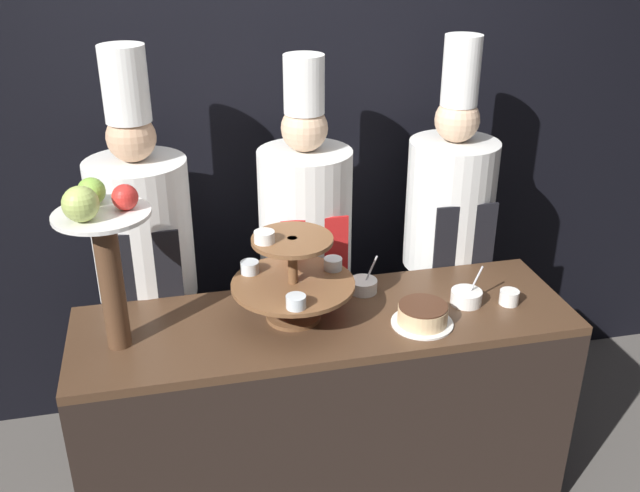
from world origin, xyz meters
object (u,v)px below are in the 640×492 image
object	(u,v)px
fruit_pedestal	(103,240)
chef_center_left	(306,248)
chef_center_right	(448,234)
cake_round	(423,315)
chef_left	(146,261)
cup_white	(509,297)
serving_bowl_far	(363,286)
tiered_stand	(292,276)
serving_bowl_near	(466,297)

from	to	relation	value
fruit_pedestal	chef_center_left	distance (m)	0.99
chef_center_right	cake_round	bearing A→B (deg)	-119.33
chef_left	chef_center_right	distance (m)	1.33
cup_white	serving_bowl_far	distance (m)	0.57
cake_round	chef_center_left	bearing A→B (deg)	117.33
fruit_pedestal	serving_bowl_far	bearing A→B (deg)	10.69
chef_center_left	serving_bowl_far	bearing A→B (deg)	-62.42
fruit_pedestal	cup_white	bearing A→B (deg)	-1.45
cup_white	chef_center_right	bearing A→B (deg)	94.19
cup_white	chef_center_right	distance (m)	0.54
cup_white	chef_left	world-z (taller)	chef_left
tiered_stand	fruit_pedestal	world-z (taller)	fruit_pedestal
cake_round	chef_center_right	size ratio (longest dim) A/B	0.13
cup_white	chef_center_left	distance (m)	0.88
chef_left	fruit_pedestal	bearing A→B (deg)	-101.85
serving_bowl_far	chef_center_left	size ratio (longest dim) A/B	0.09
tiered_stand	cup_white	xyz separation A→B (m)	(0.84, -0.08, -0.15)
tiered_stand	fruit_pedestal	size ratio (longest dim) A/B	0.74
tiered_stand	chef_center_left	bearing A→B (deg)	72.44
serving_bowl_near	tiered_stand	bearing A→B (deg)	176.28
fruit_pedestal	serving_bowl_near	xyz separation A→B (m)	(1.31, 0.00, -0.38)
cake_round	serving_bowl_far	xyz separation A→B (m)	(-0.14, 0.28, -0.01)
serving_bowl_far	cake_round	bearing A→B (deg)	-62.95
cup_white	cake_round	bearing A→B (deg)	-169.91
serving_bowl_near	serving_bowl_far	xyz separation A→B (m)	(-0.36, 0.18, -0.00)
tiered_stand	chef_center_right	xyz separation A→B (m)	(0.80, 0.46, -0.12)
chef_left	chef_center_right	xyz separation A→B (m)	(1.33, -0.00, -0.01)
cake_round	chef_center_right	xyz separation A→B (m)	(0.34, 0.61, 0.02)
cup_white	serving_bowl_near	xyz separation A→B (m)	(-0.16, 0.04, 0.00)
serving_bowl_near	cake_round	bearing A→B (deg)	-154.31
chef_left	chef_center_left	bearing A→B (deg)	-0.00
cup_white	chef_center_right	xyz separation A→B (m)	(-0.04, 0.54, 0.03)
serving_bowl_near	chef_left	distance (m)	1.31
tiered_stand	cake_round	world-z (taller)	tiered_stand
cup_white	chef_center_left	bearing A→B (deg)	142.16
cup_white	serving_bowl_near	world-z (taller)	serving_bowl_near
fruit_pedestal	chef_center_right	xyz separation A→B (m)	(1.43, 0.50, -0.35)
chef_center_left	cake_round	bearing A→B (deg)	-62.67
chef_center_left	fruit_pedestal	bearing A→B (deg)	-147.25
chef_center_left	cup_white	bearing A→B (deg)	-37.84
tiered_stand	serving_bowl_near	distance (m)	0.69
serving_bowl_far	chef_center_right	distance (m)	0.58
cup_white	serving_bowl_near	size ratio (longest dim) A/B	0.48
cup_white	chef_left	bearing A→B (deg)	158.50
fruit_pedestal	chef_left	bearing A→B (deg)	78.15
fruit_pedestal	chef_center_right	distance (m)	1.56
fruit_pedestal	chef_center_left	world-z (taller)	chef_center_left
serving_bowl_near	chef_center_left	size ratio (longest dim) A/B	0.09
fruit_pedestal	cake_round	distance (m)	1.16
chef_center_left	chef_center_right	distance (m)	0.65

